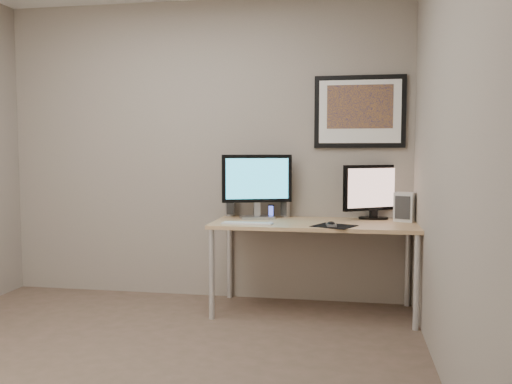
% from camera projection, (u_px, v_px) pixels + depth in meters
% --- Properties ---
extents(floor, '(3.60, 3.60, 0.00)m').
position_uv_depth(floor, '(128.00, 370.00, 3.20)').
color(floor, brown).
rests_on(floor, ground).
extents(room, '(3.60, 3.60, 3.60)m').
position_uv_depth(room, '(152.00, 97.00, 3.52)').
color(room, white).
rests_on(room, ground).
extents(desk, '(1.60, 0.70, 0.73)m').
position_uv_depth(desk, '(314.00, 230.00, 4.31)').
color(desk, tan).
rests_on(desk, floor).
extents(framed_art, '(0.75, 0.04, 0.60)m').
position_uv_depth(framed_art, '(360.00, 112.00, 4.50)').
color(framed_art, black).
rests_on(framed_art, room).
extents(monitor_large, '(0.57, 0.27, 0.53)m').
position_uv_depth(monitor_large, '(257.00, 183.00, 4.51)').
color(monitor_large, '#AEAEB3').
rests_on(monitor_large, desk).
extents(monitor_tv, '(0.50, 0.34, 0.45)m').
position_uv_depth(monitor_tv, '(374.00, 190.00, 4.46)').
color(monitor_tv, black).
rests_on(monitor_tv, desk).
extents(speaker_left, '(0.10, 0.10, 0.20)m').
position_uv_depth(speaker_left, '(230.00, 204.00, 4.71)').
color(speaker_left, '#AEAEB3').
rests_on(speaker_left, desk).
extents(speaker_right, '(0.09, 0.09, 0.18)m').
position_uv_depth(speaker_right, '(286.00, 206.00, 4.63)').
color(speaker_right, '#AEAEB3').
rests_on(speaker_right, desk).
extents(phone_dock, '(0.07, 0.07, 0.12)m').
position_uv_depth(phone_dock, '(271.00, 211.00, 4.53)').
color(phone_dock, black).
rests_on(phone_dock, desk).
extents(keyboard, '(0.40, 0.12, 0.01)m').
position_uv_depth(keyboard, '(247.00, 223.00, 4.19)').
color(keyboard, silver).
rests_on(keyboard, desk).
extents(mousepad, '(0.36, 0.35, 0.00)m').
position_uv_depth(mousepad, '(334.00, 226.00, 4.06)').
color(mousepad, black).
rests_on(mousepad, desk).
extents(mouse, '(0.08, 0.12, 0.04)m').
position_uv_depth(mouse, '(331.00, 224.00, 4.03)').
color(mouse, black).
rests_on(mouse, mousepad).
extents(fan_unit, '(0.18, 0.16, 0.23)m').
position_uv_depth(fan_unit, '(405.00, 207.00, 4.33)').
color(fan_unit, silver).
rests_on(fan_unit, desk).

